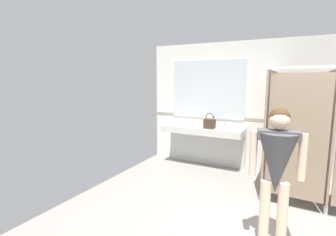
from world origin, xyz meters
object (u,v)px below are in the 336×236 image
paper_cup (187,124)px  person_standing (277,163)px  handbag (210,123)px  soap_dispenser (213,122)px

paper_cup → person_standing: bearing=-47.1°
person_standing → handbag: bearing=124.9°
person_standing → paper_cup: size_ratio=18.71×
person_standing → soap_dispenser: (-1.44, 2.34, -0.02)m
paper_cup → handbag: bearing=-5.5°
handbag → paper_cup: (-0.52, 0.05, -0.06)m
person_standing → soap_dispenser: person_standing is taller
soap_dispenser → paper_cup: 0.57m
soap_dispenser → paper_cup: size_ratio=2.61×
person_standing → handbag: size_ratio=4.96×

